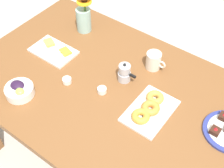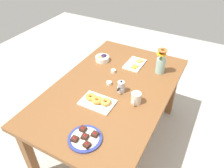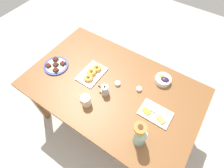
{
  "view_description": "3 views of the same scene",
  "coord_description": "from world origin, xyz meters",
  "px_view_note": "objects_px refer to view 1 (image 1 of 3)",
  "views": [
    {
      "loc": [
        0.65,
        -0.87,
        1.97
      ],
      "look_at": [
        0.0,
        0.0,
        0.78
      ],
      "focal_mm": 50.0,
      "sensor_mm": 36.0,
      "label": 1
    },
    {
      "loc": [
        1.36,
        0.73,
        1.97
      ],
      "look_at": [
        0.0,
        0.0,
        0.78
      ],
      "focal_mm": 35.0,
      "sensor_mm": 36.0,
      "label": 2
    },
    {
      "loc": [
        -0.5,
        0.74,
        2.07
      ],
      "look_at": [
        0.0,
        0.0,
        0.78
      ],
      "focal_mm": 28.0,
      "sensor_mm": 36.0,
      "label": 3
    }
  ],
  "objects_px": {
    "coffee_mug": "(154,61)",
    "jam_cup_honey": "(67,80)",
    "grape_bowl": "(19,90)",
    "dining_table": "(112,99)",
    "croissant_platter": "(149,109)",
    "moka_pot": "(124,73)",
    "cheese_platter": "(54,51)",
    "flower_vase": "(84,18)",
    "jam_cup_berry": "(102,90)"
  },
  "relations": [
    {
      "from": "coffee_mug",
      "to": "jam_cup_honey",
      "type": "height_order",
      "value": "coffee_mug"
    },
    {
      "from": "grape_bowl",
      "to": "coffee_mug",
      "type": "bearing_deg",
      "value": 52.37
    },
    {
      "from": "dining_table",
      "to": "coffee_mug",
      "type": "distance_m",
      "value": 0.31
    },
    {
      "from": "dining_table",
      "to": "grape_bowl",
      "type": "relative_size",
      "value": 10.84
    },
    {
      "from": "coffee_mug",
      "to": "croissant_platter",
      "type": "xyz_separation_m",
      "value": [
        0.15,
        -0.28,
        -0.03
      ]
    },
    {
      "from": "coffee_mug",
      "to": "moka_pot",
      "type": "height_order",
      "value": "moka_pot"
    },
    {
      "from": "dining_table",
      "to": "cheese_platter",
      "type": "height_order",
      "value": "cheese_platter"
    },
    {
      "from": "coffee_mug",
      "to": "grape_bowl",
      "type": "xyz_separation_m",
      "value": [
        -0.45,
        -0.58,
        -0.02
      ]
    },
    {
      "from": "dining_table",
      "to": "coffee_mug",
      "type": "xyz_separation_m",
      "value": [
        0.09,
        0.27,
        0.14
      ]
    },
    {
      "from": "coffee_mug",
      "to": "dining_table",
      "type": "bearing_deg",
      "value": -107.63
    },
    {
      "from": "flower_vase",
      "to": "moka_pot",
      "type": "relative_size",
      "value": 2.21
    },
    {
      "from": "cheese_platter",
      "to": "croissant_platter",
      "type": "relative_size",
      "value": 0.93
    },
    {
      "from": "grape_bowl",
      "to": "jam_cup_berry",
      "type": "height_order",
      "value": "grape_bowl"
    },
    {
      "from": "dining_table",
      "to": "coffee_mug",
      "type": "bearing_deg",
      "value": 72.37
    },
    {
      "from": "jam_cup_berry",
      "to": "moka_pot",
      "type": "relative_size",
      "value": 0.4
    },
    {
      "from": "coffee_mug",
      "to": "jam_cup_honey",
      "type": "relative_size",
      "value": 2.45
    },
    {
      "from": "dining_table",
      "to": "croissant_platter",
      "type": "distance_m",
      "value": 0.26
    },
    {
      "from": "grape_bowl",
      "to": "jam_cup_honey",
      "type": "distance_m",
      "value": 0.25
    },
    {
      "from": "cheese_platter",
      "to": "coffee_mug",
      "type": "bearing_deg",
      "value": 24.11
    },
    {
      "from": "flower_vase",
      "to": "moka_pot",
      "type": "xyz_separation_m",
      "value": [
        0.45,
        -0.2,
        -0.04
      ]
    },
    {
      "from": "cheese_platter",
      "to": "moka_pot",
      "type": "bearing_deg",
      "value": 8.13
    },
    {
      "from": "jam_cup_berry",
      "to": "moka_pot",
      "type": "distance_m",
      "value": 0.15
    },
    {
      "from": "jam_cup_berry",
      "to": "moka_pot",
      "type": "height_order",
      "value": "moka_pot"
    },
    {
      "from": "dining_table",
      "to": "grape_bowl",
      "type": "height_order",
      "value": "grape_bowl"
    },
    {
      "from": "dining_table",
      "to": "grape_bowl",
      "type": "bearing_deg",
      "value": -139.33
    },
    {
      "from": "jam_cup_berry",
      "to": "flower_vase",
      "type": "distance_m",
      "value": 0.54
    },
    {
      "from": "jam_cup_berry",
      "to": "cheese_platter",
      "type": "bearing_deg",
      "value": 169.64
    },
    {
      "from": "grape_bowl",
      "to": "moka_pot",
      "type": "bearing_deg",
      "value": 47.45
    },
    {
      "from": "grape_bowl",
      "to": "flower_vase",
      "type": "relative_size",
      "value": 0.56
    },
    {
      "from": "cheese_platter",
      "to": "flower_vase",
      "type": "relative_size",
      "value": 0.99
    },
    {
      "from": "cheese_platter",
      "to": "croissant_platter",
      "type": "xyz_separation_m",
      "value": [
        0.68,
        -0.04,
        0.01
      ]
    },
    {
      "from": "jam_cup_honey",
      "to": "croissant_platter",
      "type": "bearing_deg",
      "value": 11.87
    },
    {
      "from": "dining_table",
      "to": "moka_pot",
      "type": "bearing_deg",
      "value": 83.28
    },
    {
      "from": "coffee_mug",
      "to": "moka_pot",
      "type": "relative_size",
      "value": 0.99
    },
    {
      "from": "croissant_platter",
      "to": "flower_vase",
      "type": "relative_size",
      "value": 1.06
    },
    {
      "from": "croissant_platter",
      "to": "moka_pot",
      "type": "bearing_deg",
      "value": 155.16
    },
    {
      "from": "coffee_mug",
      "to": "flower_vase",
      "type": "distance_m",
      "value": 0.53
    },
    {
      "from": "cheese_platter",
      "to": "jam_cup_berry",
      "type": "distance_m",
      "value": 0.43
    },
    {
      "from": "coffee_mug",
      "to": "grape_bowl",
      "type": "bearing_deg",
      "value": -127.63
    },
    {
      "from": "croissant_platter",
      "to": "moka_pot",
      "type": "relative_size",
      "value": 2.35
    },
    {
      "from": "jam_cup_honey",
      "to": "moka_pot",
      "type": "distance_m",
      "value": 0.31
    },
    {
      "from": "cheese_platter",
      "to": "dining_table",
      "type": "bearing_deg",
      "value": -3.77
    },
    {
      "from": "jam_cup_berry",
      "to": "flower_vase",
      "type": "relative_size",
      "value": 0.18
    },
    {
      "from": "dining_table",
      "to": "cheese_platter",
      "type": "bearing_deg",
      "value": 176.23
    },
    {
      "from": "grape_bowl",
      "to": "jam_cup_berry",
      "type": "xyz_separation_m",
      "value": [
        0.33,
        0.26,
        -0.01
      ]
    },
    {
      "from": "croissant_platter",
      "to": "moka_pot",
      "type": "xyz_separation_m",
      "value": [
        -0.22,
        0.1,
        0.03
      ]
    },
    {
      "from": "dining_table",
      "to": "jam_cup_honey",
      "type": "height_order",
      "value": "jam_cup_honey"
    },
    {
      "from": "moka_pot",
      "to": "flower_vase",
      "type": "bearing_deg",
      "value": 155.65
    },
    {
      "from": "dining_table",
      "to": "jam_cup_berry",
      "type": "height_order",
      "value": "jam_cup_berry"
    },
    {
      "from": "croissant_platter",
      "to": "cheese_platter",
      "type": "bearing_deg",
      "value": 176.84
    }
  ]
}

